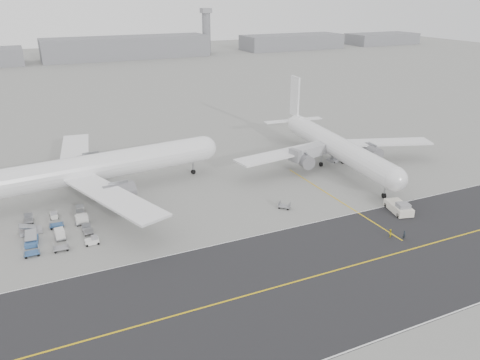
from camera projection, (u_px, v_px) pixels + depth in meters
name	position (u px, v px, depth m)	size (l,w,h in m)	color
ground	(218.00, 238.00, 85.45)	(700.00, 700.00, 0.00)	gray
taxiway	(292.00, 283.00, 72.26)	(220.00, 59.00, 0.03)	#27282A
horizon_buildings	(113.00, 59.00, 316.06)	(520.00, 28.00, 28.00)	slate
control_tower	(206.00, 30.00, 341.47)	(7.00, 7.00, 31.25)	slate
airliner_a	(90.00, 168.00, 101.61)	(61.76, 60.81, 21.33)	white
airliner_b	(334.00, 145.00, 119.24)	(54.64, 55.46, 19.14)	white
pushback_tug	(399.00, 207.00, 95.14)	(4.69, 8.98, 2.53)	silver
jet_bridge	(316.00, 151.00, 118.42)	(16.89, 7.03, 6.31)	gray
gse_cluster	(59.00, 233.00, 87.24)	(17.17, 21.11, 1.97)	gray
stray_dolly	(284.00, 208.00, 97.19)	(1.48, 2.41, 1.48)	silver
ground_crew_a	(404.00, 235.00, 84.65)	(0.64, 0.42, 1.76)	black
ground_crew_b	(390.00, 233.00, 85.48)	(0.77, 0.60, 1.58)	gold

